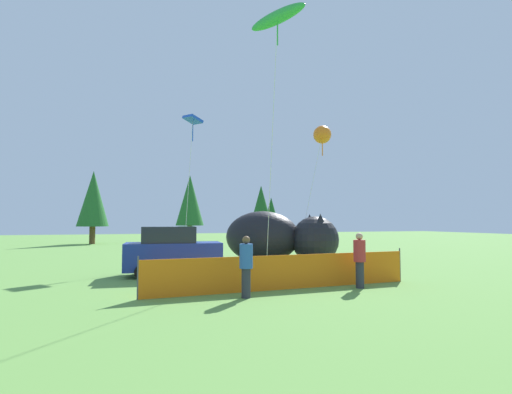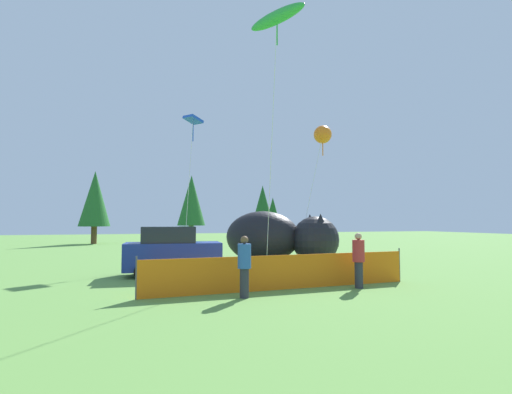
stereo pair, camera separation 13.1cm
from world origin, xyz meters
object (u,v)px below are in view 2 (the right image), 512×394
(kite_orange_flower, at_px, (323,135))
(spectator_in_white_shirt, at_px, (359,258))
(parked_car, at_px, (172,252))
(inflatable_cat, at_px, (278,239))
(spectator_in_red_shirt, at_px, (244,264))
(kite_blue_box, at_px, (193,122))
(kite_green_fish, at_px, (277,18))
(folding_chair, at_px, (330,267))

(kite_orange_flower, bearing_deg, spectator_in_white_shirt, -111.00)
(parked_car, height_order, inflatable_cat, inflatable_cat)
(inflatable_cat, relative_size, spectator_in_red_shirt, 3.40)
(spectator_in_white_shirt, bearing_deg, kite_blue_box, 110.49)
(spectator_in_red_shirt, xyz_separation_m, kite_orange_flower, (7.89, 9.82, 6.57))
(spectator_in_red_shirt, distance_m, kite_blue_box, 13.39)
(spectator_in_white_shirt, relative_size, kite_blue_box, 0.22)
(kite_green_fish, distance_m, kite_orange_flower, 8.22)
(folding_chair, distance_m, spectator_in_white_shirt, 2.04)
(kite_orange_flower, bearing_deg, folding_chair, -116.07)
(folding_chair, xyz_separation_m, spectator_in_red_shirt, (-4.26, -2.40, 0.52))
(parked_car, height_order, spectator_in_red_shirt, parked_car)
(folding_chair, bearing_deg, parked_car, -176.38)
(kite_orange_flower, bearing_deg, kite_green_fish, -133.79)
(parked_car, relative_size, folding_chair, 4.78)
(kite_green_fish, bearing_deg, parked_car, 165.02)
(folding_chair, relative_size, kite_green_fish, 0.07)
(inflatable_cat, height_order, kite_orange_flower, kite_orange_flower)
(spectator_in_white_shirt, bearing_deg, kite_green_fish, 108.44)
(spectator_in_red_shirt, distance_m, kite_orange_flower, 14.20)
(folding_chair, xyz_separation_m, kite_green_fish, (-1.36, 2.21, 11.01))
(inflatable_cat, bearing_deg, kite_blue_box, -177.65)
(folding_chair, xyz_separation_m, spectator_in_white_shirt, (0.03, -1.97, 0.54))
(spectator_in_red_shirt, bearing_deg, kite_blue_box, 88.95)
(spectator_in_red_shirt, bearing_deg, kite_green_fish, 57.86)
(spectator_in_white_shirt, distance_m, spectator_in_red_shirt, 4.31)
(spectator_in_white_shirt, bearing_deg, inflatable_cat, 87.32)
(kite_green_fish, bearing_deg, kite_orange_flower, 46.21)
(parked_car, relative_size, spectator_in_red_shirt, 2.24)
(parked_car, relative_size, kite_blue_box, 0.49)
(folding_chair, distance_m, inflatable_cat, 6.79)
(inflatable_cat, relative_size, spectator_in_white_shirt, 3.33)
(parked_car, distance_m, spectator_in_white_shirt, 7.91)
(spectator_in_red_shirt, xyz_separation_m, kite_green_fish, (2.89, 4.61, 10.49))
(parked_car, bearing_deg, kite_blue_box, 77.88)
(parked_car, xyz_separation_m, kite_blue_box, (1.74, 5.55, 7.11))
(parked_car, bearing_deg, inflatable_cat, 33.43)
(parked_car, relative_size, kite_green_fish, 0.35)
(inflatable_cat, height_order, kite_blue_box, kite_blue_box)
(parked_car, height_order, folding_chair, parked_car)
(folding_chair, xyz_separation_m, inflatable_cat, (0.44, 6.72, 0.83))
(inflatable_cat, bearing_deg, spectator_in_white_shirt, -63.98)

